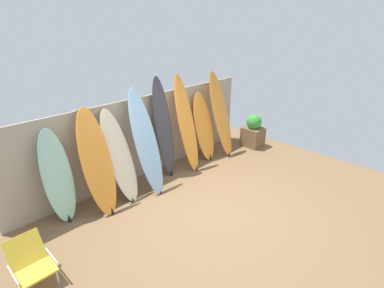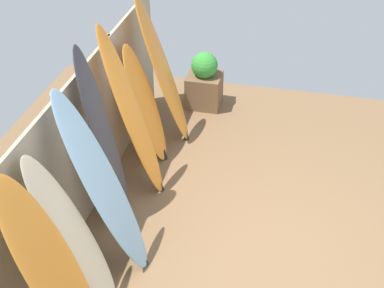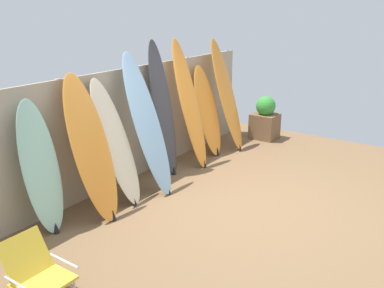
% 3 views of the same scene
% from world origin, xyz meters
% --- Properties ---
extents(ground, '(7.68, 7.68, 0.00)m').
position_xyz_m(ground, '(0.00, 0.00, 0.00)').
color(ground, brown).
extents(fence_back, '(6.08, 0.11, 1.80)m').
position_xyz_m(fence_back, '(-0.00, 2.01, 0.90)').
color(fence_back, tan).
rests_on(fence_back, ground).
extents(surfboard_seafoam_0, '(0.51, 0.42, 1.68)m').
position_xyz_m(surfboard_seafoam_0, '(-2.08, 1.70, 0.83)').
color(surfboard_seafoam_0, '#9ED6BC').
rests_on(surfboard_seafoam_0, ground).
extents(surfboard_orange_1, '(0.64, 0.85, 1.91)m').
position_xyz_m(surfboard_orange_1, '(-1.43, 1.51, 0.95)').
color(surfboard_orange_1, orange).
rests_on(surfboard_orange_1, ground).
extents(surfboard_cream_2, '(0.59, 0.76, 1.78)m').
position_xyz_m(surfboard_cream_2, '(-0.94, 1.56, 0.88)').
color(surfboard_cream_2, beige).
rests_on(surfboard_cream_2, ground).
extents(surfboard_skyblue_3, '(0.56, 0.91, 2.08)m').
position_xyz_m(surfboard_skyblue_3, '(-0.37, 1.46, 1.03)').
color(surfboard_skyblue_3, '#8CB7D6').
rests_on(surfboard_skyblue_3, ground).
extents(surfboard_charcoal_4, '(0.44, 0.50, 2.21)m').
position_xyz_m(surfboard_charcoal_4, '(0.31, 1.70, 1.10)').
color(surfboard_charcoal_4, '#38383D').
rests_on(surfboard_charcoal_4, ground).
extents(surfboard_orange_5, '(0.49, 0.78, 2.19)m').
position_xyz_m(surfboard_orange_5, '(0.87, 1.57, 1.09)').
color(surfboard_orange_5, orange).
rests_on(surfboard_orange_5, ground).
extents(surfboard_orange_6, '(0.59, 0.57, 1.67)m').
position_xyz_m(surfboard_orange_6, '(1.52, 1.62, 0.82)').
color(surfboard_orange_6, orange).
rests_on(surfboard_orange_6, ground).
extents(surfboard_orange_7, '(0.57, 0.77, 2.13)m').
position_xyz_m(surfboard_orange_7, '(2.04, 1.52, 1.06)').
color(surfboard_orange_7, orange).
rests_on(surfboard_orange_7, ground).
extents(beach_chair, '(0.50, 0.58, 0.63)m').
position_xyz_m(beach_chair, '(-2.99, 0.65, 0.32)').
color(beach_chair, silver).
rests_on(beach_chair, ground).
extents(planter_box, '(0.48, 0.53, 0.90)m').
position_xyz_m(planter_box, '(3.05, 1.16, 0.41)').
color(planter_box, brown).
rests_on(planter_box, ground).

